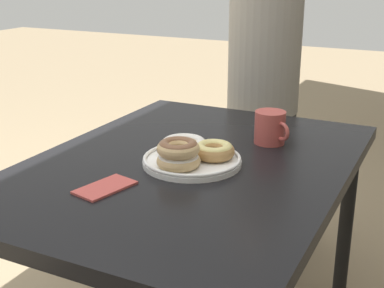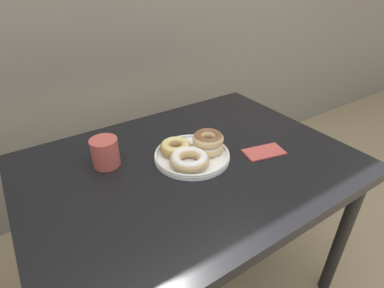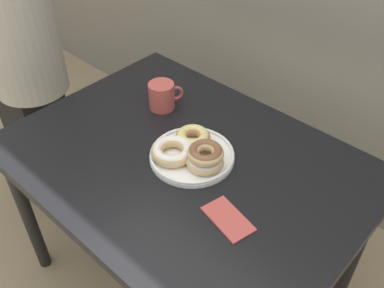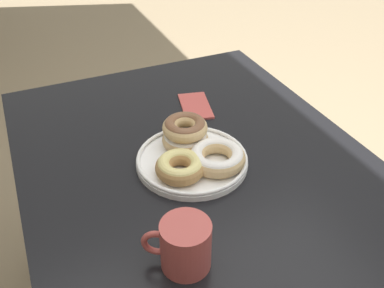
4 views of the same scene
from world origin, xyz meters
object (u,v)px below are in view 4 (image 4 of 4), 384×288
at_px(coffee_mug, 184,245).
at_px(napkin, 195,106).
at_px(dining_table, 201,188).
at_px(donut_plate, 194,152).

distance_m(coffee_mug, napkin, 0.58).
distance_m(dining_table, donut_plate, 0.11).
distance_m(donut_plate, coffee_mug, 0.31).
xyz_separation_m(donut_plate, coffee_mug, (-0.27, 0.14, 0.02)).
relative_size(dining_table, coffee_mug, 9.40).
xyz_separation_m(dining_table, donut_plate, (0.02, 0.01, 0.10)).
distance_m(dining_table, napkin, 0.29).
bearing_deg(dining_table, napkin, -21.21).
distance_m(donut_plate, napkin, 0.27).
relative_size(coffee_mug, napkin, 0.74).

